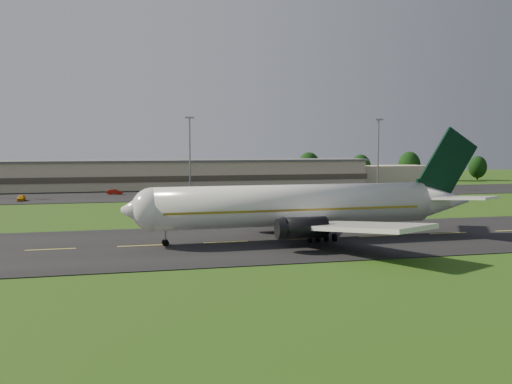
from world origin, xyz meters
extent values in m
plane|color=#254310|center=(0.00, 0.00, 0.00)|extent=(360.00, 360.00, 0.00)
cube|color=black|center=(0.00, 0.00, 0.05)|extent=(220.00, 30.00, 0.10)
cube|color=black|center=(0.00, 72.00, 0.05)|extent=(260.00, 30.00, 0.10)
cylinder|color=silver|center=(9.53, 0.00, 4.80)|extent=(38.12, 6.45, 5.60)
sphere|color=silver|center=(-9.47, -0.43, 4.80)|extent=(5.60, 5.60, 5.60)
cone|color=silver|center=(-11.47, -0.47, 4.80)|extent=(4.12, 5.46, 5.38)
cone|color=silver|center=(32.02, 0.50, 4.80)|extent=(9.12, 5.69, 5.49)
cube|color=olive|center=(9.03, -0.01, 4.45)|extent=(35.12, 6.42, 0.28)
cube|color=black|center=(-10.07, -0.44, 5.35)|extent=(2.07, 3.04, 0.65)
cube|color=silver|center=(13.27, -10.92, 3.30)|extent=(14.43, 20.15, 2.20)
cube|color=silver|center=(12.78, 11.08, 3.30)|extent=(13.78, 20.21, 2.20)
cube|color=silver|center=(32.13, -4.49, 5.70)|extent=(7.65, 9.37, 0.91)
cube|color=silver|center=(31.91, 5.50, 5.70)|extent=(7.40, 9.39, 0.91)
cube|color=black|center=(30.52, 0.47, 6.60)|extent=(5.01, 0.66, 3.00)
cube|color=black|center=(33.02, 0.53, 10.30)|extent=(9.44, 0.66, 10.55)
cylinder|color=black|center=(8.21, -8.03, 2.90)|extent=(5.66, 2.82, 2.70)
cylinder|color=black|center=(7.85, 7.96, 2.90)|extent=(5.66, 2.82, 2.70)
cube|color=#BDAD90|center=(0.00, 96.00, 4.00)|extent=(120.00, 15.00, 8.00)
cube|color=#4C4438|center=(0.00, 96.00, 3.20)|extent=(121.00, 15.40, 1.60)
cube|color=#595B60|center=(0.00, 96.00, 8.15)|extent=(122.00, 16.00, 0.50)
cube|color=#BDAD90|center=(70.00, 98.00, 3.00)|extent=(28.00, 11.00, 6.00)
cylinder|color=gray|center=(5.00, 80.00, 10.00)|extent=(0.44, 0.44, 20.00)
cube|color=gray|center=(5.00, 80.00, 20.10)|extent=(2.40, 1.20, 0.50)
cylinder|color=gray|center=(60.00, 80.00, 10.00)|extent=(0.44, 0.44, 20.00)
cube|color=gray|center=(60.00, 80.00, 20.10)|extent=(2.40, 1.20, 0.50)
cylinder|color=black|center=(-35.69, 107.29, 1.23)|extent=(0.56, 0.56, 2.46)
ellipsoid|color=black|center=(-35.69, 107.29, 4.24)|extent=(5.75, 5.75, 7.18)
cylinder|color=black|center=(47.13, 104.62, 1.63)|extent=(0.56, 0.56, 3.26)
ellipsoid|color=black|center=(47.13, 104.62, 5.61)|extent=(7.60, 7.60, 9.50)
cylinder|color=black|center=(65.68, 105.05, 1.50)|extent=(0.56, 0.56, 2.99)
ellipsoid|color=black|center=(65.68, 105.05, 5.15)|extent=(6.98, 6.98, 8.73)
cylinder|color=black|center=(84.20, 105.87, 1.63)|extent=(0.56, 0.56, 3.27)
ellipsoid|color=black|center=(84.20, 105.87, 5.63)|extent=(7.63, 7.63, 9.54)
cylinder|color=black|center=(100.32, 107.27, 1.45)|extent=(0.56, 0.56, 2.90)
ellipsoid|color=black|center=(100.32, 107.27, 4.99)|extent=(6.76, 6.76, 8.45)
cylinder|color=black|center=(112.15, 107.39, 1.38)|extent=(0.56, 0.56, 2.75)
ellipsoid|color=black|center=(112.15, 107.39, 4.74)|extent=(6.43, 6.43, 8.03)
imported|color=orange|center=(-35.52, 65.11, 0.78)|extent=(1.67, 4.03, 1.37)
imported|color=#9B110A|center=(-14.82, 77.19, 0.75)|extent=(4.19, 2.56, 1.30)
imported|color=silver|center=(25.27, 72.53, 0.80)|extent=(3.53, 5.47, 1.40)
imported|color=#C39D0B|center=(55.51, 70.47, 0.79)|extent=(4.53, 4.91, 1.38)
camera|label=1|loc=(-13.54, -73.53, 13.12)|focal=40.00mm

